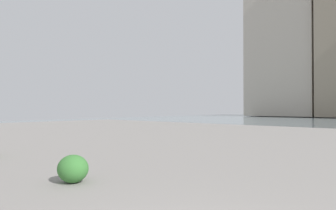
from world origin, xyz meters
The scene contains 2 objects.
building_annex centered at (23.08, -68.80, 15.42)m, with size 15.14×14.22×32.90m.
shrub_round centered at (4.67, -1.55, 0.32)m, with size 0.76×0.68×0.64m.
Camera 1 is at (-1.44, 2.05, 1.72)m, focal length 31.03 mm.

